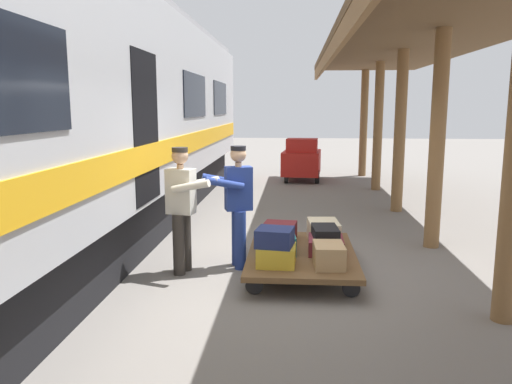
# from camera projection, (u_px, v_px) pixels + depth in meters

# --- Properties ---
(ground_plane) EXTENTS (60.00, 60.00, 0.00)m
(ground_plane) POSITION_uv_depth(u_px,v_px,m) (307.00, 272.00, 6.84)
(ground_plane) COLOR slate
(platform_canopy) EXTENTS (3.20, 20.64, 3.56)m
(platform_canopy) POSITION_uv_depth(u_px,v_px,m) (472.00, 22.00, 6.14)
(platform_canopy) COLOR brown
(platform_canopy) RESTS_ON ground_plane
(train_car) EXTENTS (3.02, 19.16, 4.00)m
(train_car) POSITION_uv_depth(u_px,v_px,m) (38.00, 119.00, 6.77)
(train_car) COLOR #B7BABF
(train_car) RESTS_ON ground_plane
(luggage_cart) EXTENTS (1.44, 2.19, 0.28)m
(luggage_cart) POSITION_uv_depth(u_px,v_px,m) (302.00, 255.00, 6.81)
(luggage_cart) COLOR brown
(luggage_cart) RESTS_ON ground_plane
(suitcase_teal_softside) EXTENTS (0.50, 0.64, 0.25)m
(suitcase_teal_softside) POSITION_uv_depth(u_px,v_px,m) (278.00, 242.00, 6.80)
(suitcase_teal_softside) COLOR #1E666B
(suitcase_teal_softside) RESTS_ON luggage_cart
(suitcase_burgundy_valise) EXTENTS (0.48, 0.58, 0.20)m
(suitcase_burgundy_valise) POSITION_uv_depth(u_px,v_px,m) (326.00, 245.00, 6.76)
(suitcase_burgundy_valise) COLOR maroon
(suitcase_burgundy_valise) RESTS_ON luggage_cart
(suitcase_maroon_trunk) EXTENTS (0.53, 0.58, 0.25)m
(suitcase_maroon_trunk) POSITION_uv_depth(u_px,v_px,m) (279.00, 232.00, 7.40)
(suitcase_maroon_trunk) COLOR maroon
(suitcase_maroon_trunk) RESTS_ON luggage_cart
(suitcase_tan_vintage) EXTENTS (0.39, 0.52, 0.28)m
(suitcase_tan_vintage) POSITION_uv_depth(u_px,v_px,m) (329.00, 255.00, 6.16)
(suitcase_tan_vintage) COLOR tan
(suitcase_tan_vintage) RESTS_ON luggage_cart
(suitcase_cream_canvas) EXTENTS (0.47, 0.65, 0.29)m
(suitcase_cream_canvas) POSITION_uv_depth(u_px,v_px,m) (323.00, 231.00, 7.34)
(suitcase_cream_canvas) COLOR beige
(suitcase_cream_canvas) RESTS_ON luggage_cart
(suitcase_yellow_case) EXTENTS (0.48, 0.46, 0.24)m
(suitcase_yellow_case) POSITION_uv_depth(u_px,v_px,m) (276.00, 255.00, 6.21)
(suitcase_yellow_case) COLOR gold
(suitcase_yellow_case) RESTS_ON luggage_cart
(suitcase_black_hardshell) EXTENTS (0.37, 0.55, 0.15)m
(suitcase_black_hardshell) POSITION_uv_depth(u_px,v_px,m) (325.00, 232.00, 6.76)
(suitcase_black_hardshell) COLOR black
(suitcase_black_hardshell) RESTS_ON suitcase_burgundy_valise
(suitcase_navy_fabric) EXTENTS (0.49, 0.46, 0.23)m
(suitcase_navy_fabric) POSITION_uv_depth(u_px,v_px,m) (275.00, 237.00, 6.16)
(suitcase_navy_fabric) COLOR navy
(suitcase_navy_fabric) RESTS_ON suitcase_yellow_case
(porter_in_overalls) EXTENTS (0.73, 0.56, 1.70)m
(porter_in_overalls) POSITION_uv_depth(u_px,v_px,m) (237.00, 202.00, 6.91)
(porter_in_overalls) COLOR navy
(porter_in_overalls) RESTS_ON ground_plane
(porter_by_door) EXTENTS (0.72, 0.53, 1.70)m
(porter_by_door) POSITION_uv_depth(u_px,v_px,m) (183.00, 206.00, 6.67)
(porter_by_door) COLOR #332D28
(porter_by_door) RESTS_ON ground_plane
(baggage_tug) EXTENTS (1.24, 1.79, 1.30)m
(baggage_tug) POSITION_uv_depth(u_px,v_px,m) (302.00, 160.00, 15.21)
(baggage_tug) COLOR #B21E19
(baggage_tug) RESTS_ON ground_plane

